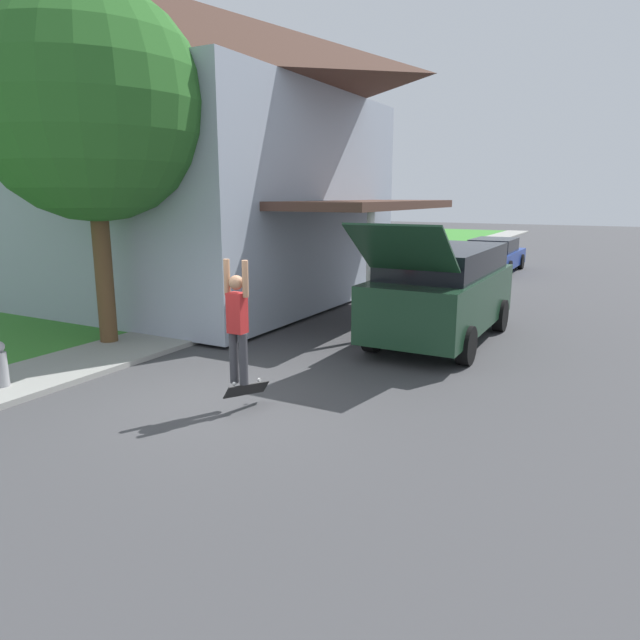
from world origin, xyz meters
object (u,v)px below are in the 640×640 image
suv_parked (443,290)px  skateboarder (237,321)px  fire_hydrant (1,365)px  skateboard (246,389)px  car_down_street (493,255)px  lawn_tree_near (90,105)px

suv_parked → skateboarder: 5.63m
fire_hydrant → skateboard: bearing=18.4°
car_down_street → fire_hydrant: car_down_street is taller
lawn_tree_near → suv_parked: (6.04, 3.77, -3.71)m
lawn_tree_near → fire_hydrant: size_ratio=9.40×
car_down_street → fire_hydrant: bearing=-101.0°
skateboarder → skateboard: (0.06, 0.09, -1.04)m
lawn_tree_near → skateboard: lawn_tree_near is taller
fire_hydrant → lawn_tree_near: bearing=106.0°
suv_parked → skateboarder: bearing=-104.3°
skateboarder → skateboard: skateboarder is taller
skateboard → fire_hydrant: fire_hydrant is taller
skateboard → fire_hydrant: 4.09m
car_down_street → skateboarder: 17.82m
lawn_tree_near → suv_parked: lawn_tree_near is taller
suv_parked → skateboarder: (-1.39, -5.45, 0.22)m
lawn_tree_near → skateboard: size_ratio=9.05×
fire_hydrant → skateboarder: bearing=17.5°
skateboard → fire_hydrant: bearing=-161.6°
car_down_street → skateboarder: skateboarder is taller
suv_parked → car_down_street: 12.46m
skateboard → car_down_street: bearing=90.6°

